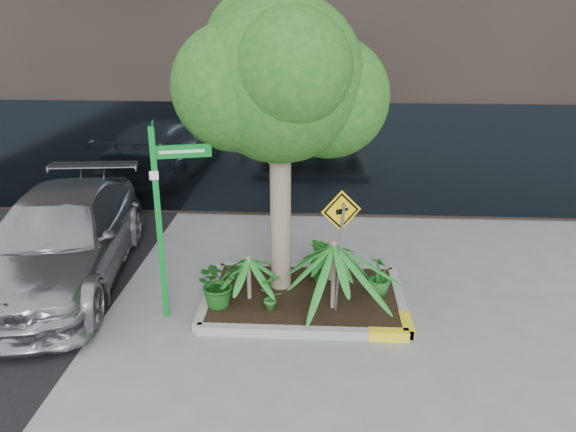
# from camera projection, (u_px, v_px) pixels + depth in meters

# --- Properties ---
(ground) EXTENTS (80.00, 80.00, 0.00)m
(ground) POSITION_uv_depth(u_px,v_px,m) (291.00, 310.00, 9.23)
(ground) COLOR gray
(ground) RESTS_ON ground
(planter) EXTENTS (3.35, 2.36, 0.15)m
(planter) POSITION_uv_depth(u_px,v_px,m) (306.00, 297.00, 9.44)
(planter) COLOR #9E9E99
(planter) RESTS_ON ground
(tree) EXTENTS (3.33, 2.96, 5.00)m
(tree) POSITION_uv_depth(u_px,v_px,m) (280.00, 79.00, 8.53)
(tree) COLOR gray
(tree) RESTS_ON ground
(palm_front) EXTENTS (1.31, 1.31, 1.45)m
(palm_front) POSITION_uv_depth(u_px,v_px,m) (334.00, 245.00, 8.63)
(palm_front) COLOR gray
(palm_front) RESTS_ON ground
(palm_left) EXTENTS (0.85, 0.85, 0.95)m
(palm_left) POSITION_uv_depth(u_px,v_px,m) (248.00, 259.00, 9.06)
(palm_left) COLOR gray
(palm_left) RESTS_ON ground
(palm_back) EXTENTS (0.83, 0.83, 0.92)m
(palm_back) POSITION_uv_depth(u_px,v_px,m) (330.00, 244.00, 9.69)
(palm_back) COLOR gray
(palm_back) RESTS_ON ground
(parked_car) EXTENTS (2.87, 5.69, 1.59)m
(parked_car) POSITION_uv_depth(u_px,v_px,m) (60.00, 239.00, 10.00)
(parked_car) COLOR #A9A9AE
(parked_car) RESTS_ON ground
(shrub_a) EXTENTS (1.01, 1.01, 0.81)m
(shrub_a) POSITION_uv_depth(u_px,v_px,m) (219.00, 282.00, 8.94)
(shrub_a) COLOR #185518
(shrub_a) RESTS_ON planter
(shrub_b) EXTENTS (0.54, 0.54, 0.68)m
(shrub_b) POSITION_uv_depth(u_px,v_px,m) (379.00, 276.00, 9.30)
(shrub_b) COLOR #1D6320
(shrub_b) RESTS_ON planter
(shrub_c) EXTENTS (0.48, 0.48, 0.65)m
(shrub_c) POSITION_uv_depth(u_px,v_px,m) (270.00, 291.00, 8.82)
(shrub_c) COLOR #256C21
(shrub_c) RESTS_ON planter
(shrub_d) EXTENTS (0.62, 0.62, 0.85)m
(shrub_d) POSITION_uv_depth(u_px,v_px,m) (322.00, 260.00, 9.70)
(shrub_d) COLOR #1D651D
(shrub_d) RESTS_ON planter
(street_sign_post) EXTENTS (1.05, 0.89, 3.08)m
(street_sign_post) POSITION_uv_depth(u_px,v_px,m) (161.00, 203.00, 8.46)
(street_sign_post) COLOR #0C8828
(street_sign_post) RESTS_ON ground
(cattle_sign) EXTENTS (0.59, 0.26, 2.03)m
(cattle_sign) POSITION_uv_depth(u_px,v_px,m) (340.00, 232.00, 8.36)
(cattle_sign) COLOR slate
(cattle_sign) RESTS_ON ground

